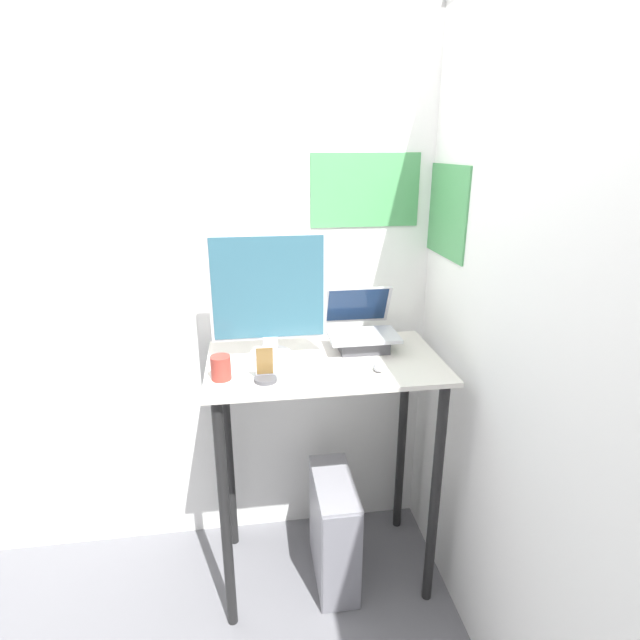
{
  "coord_description": "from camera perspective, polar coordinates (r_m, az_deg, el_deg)",
  "views": [
    {
      "loc": [
        -0.3,
        -1.61,
        1.96
      ],
      "look_at": [
        -0.02,
        0.29,
        1.29
      ],
      "focal_mm": 28.0,
      "sensor_mm": 36.0,
      "label": 1
    }
  ],
  "objects": [
    {
      "name": "computer_tower",
      "position": [
        2.53,
        1.59,
        -22.82
      ],
      "size": [
        0.18,
        0.43,
        0.53
      ],
      "color": "gray",
      "rests_on": "ground_plane"
    },
    {
      "name": "ground_plane",
      "position": [
        2.55,
        1.63,
        -30.93
      ],
      "size": [
        12.0,
        12.0,
        0.0
      ],
      "primitive_type": "plane",
      "color": "slate"
    },
    {
      "name": "wall_side_right",
      "position": [
        1.95,
        18.93,
        -1.62
      ],
      "size": [
        0.06,
        6.0,
        2.6
      ],
      "color": "white",
      "rests_on": "ground_plane"
    },
    {
      "name": "keyboard",
      "position": [
        1.97,
        0.59,
        -6.1
      ],
      "size": [
        0.3,
        0.11,
        0.02
      ],
      "color": "white",
      "rests_on": "desk"
    },
    {
      "name": "laptop",
      "position": [
        2.21,
        4.8,
        -1.51
      ],
      "size": [
        0.3,
        0.28,
        0.26
      ],
      "color": "#4C4C51",
      "rests_on": "desk"
    },
    {
      "name": "monitor",
      "position": [
        2.06,
        -5.9,
        2.41
      ],
      "size": [
        0.48,
        0.17,
        0.53
      ],
      "color": "silver",
      "rests_on": "desk"
    },
    {
      "name": "mouse",
      "position": [
        2.01,
        6.67,
        -5.45
      ],
      "size": [
        0.04,
        0.06,
        0.03
      ],
      "color": "#99999E",
      "rests_on": "desk"
    },
    {
      "name": "desk",
      "position": [
        2.21,
        0.54,
        -10.39
      ],
      "size": [
        0.98,
        0.58,
        1.11
      ],
      "color": "beige",
      "rests_on": "ground_plane"
    },
    {
      "name": "wall_back",
      "position": [
        2.39,
        -0.8,
        3.15
      ],
      "size": [
        6.0,
        0.06,
        2.6
      ],
      "color": "white",
      "rests_on": "ground_plane"
    },
    {
      "name": "cell_phone",
      "position": [
        1.92,
        -6.29,
        -5.87
      ],
      "size": [
        0.09,
        0.09,
        0.14
      ],
      "color": "#4C4C51",
      "rests_on": "desk"
    },
    {
      "name": "mug",
      "position": [
        1.96,
        -11.26,
        -5.37
      ],
      "size": [
        0.08,
        0.08,
        0.09
      ],
      "color": "#9E382D",
      "rests_on": "desk"
    }
  ]
}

